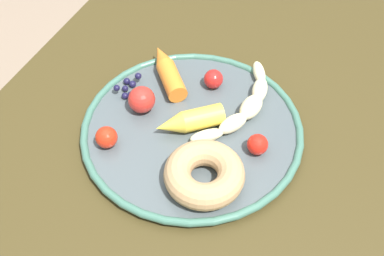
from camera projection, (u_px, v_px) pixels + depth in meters
name	position (u px, v px, depth m)	size (l,w,h in m)	color
dining_table	(214.00, 180.00, 0.82)	(1.19, 0.77, 0.71)	#3C3116
plate	(192.00, 129.00, 0.77)	(0.35, 0.35, 0.02)	#465053
banana	(245.00, 105.00, 0.78)	(0.22, 0.09, 0.03)	beige
carrot_orange	(167.00, 70.00, 0.83)	(0.12, 0.11, 0.03)	orange
carrot_yellow	(190.00, 121.00, 0.75)	(0.10, 0.10, 0.03)	yellow
donut	(204.00, 174.00, 0.69)	(0.12, 0.12, 0.04)	tan
blueberry_pile	(129.00, 87.00, 0.82)	(0.05, 0.04, 0.02)	#191638
tomato_near	(213.00, 79.00, 0.82)	(0.03, 0.03, 0.03)	red
tomato_mid	(258.00, 144.00, 0.73)	(0.03, 0.03, 0.03)	red
tomato_far	(106.00, 137.00, 0.73)	(0.03, 0.03, 0.03)	red
tomato_extra	(142.00, 100.00, 0.78)	(0.04, 0.04, 0.04)	red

